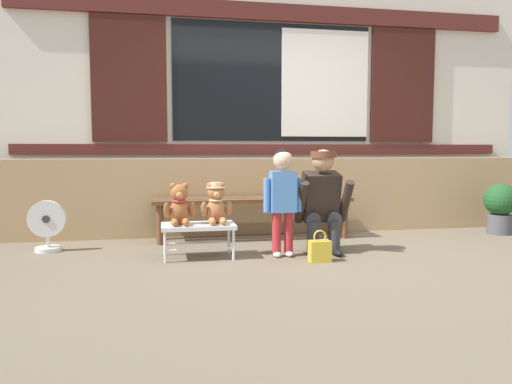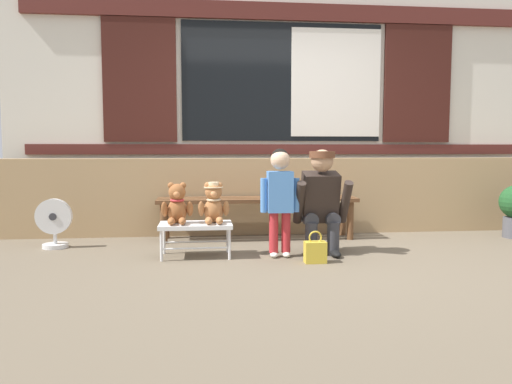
% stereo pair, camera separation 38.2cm
% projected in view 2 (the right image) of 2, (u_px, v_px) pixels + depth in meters
% --- Properties ---
extents(ground_plane, '(60.00, 60.00, 0.00)m').
position_uv_depth(ground_plane, '(316.00, 260.00, 4.23)').
color(ground_plane, brown).
extents(brick_low_wall, '(6.36, 0.25, 0.85)m').
position_uv_depth(brick_low_wall, '(288.00, 195.00, 5.60)').
color(brick_low_wall, tan).
rests_on(brick_low_wall, ground).
extents(shop_facade, '(6.49, 0.26, 3.72)m').
position_uv_depth(shop_facade, '(282.00, 74.00, 5.99)').
color(shop_facade, silver).
rests_on(shop_facade, ground).
extents(wooden_bench_long, '(2.10, 0.40, 0.44)m').
position_uv_depth(wooden_bench_long, '(257.00, 204.00, 5.20)').
color(wooden_bench_long, brown).
rests_on(wooden_bench_long, ground).
extents(small_display_bench, '(0.64, 0.36, 0.30)m').
position_uv_depth(small_display_bench, '(196.00, 227.00, 4.35)').
color(small_display_bench, silver).
rests_on(small_display_bench, ground).
extents(teddy_bear_plain, '(0.28, 0.26, 0.36)m').
position_uv_depth(teddy_bear_plain, '(177.00, 205.00, 4.32)').
color(teddy_bear_plain, '#93562D').
rests_on(teddy_bear_plain, small_display_bench).
extents(teddy_bear_with_hat, '(0.28, 0.27, 0.36)m').
position_uv_depth(teddy_bear_with_hat, '(214.00, 204.00, 4.35)').
color(teddy_bear_with_hat, '#A86B3D').
rests_on(teddy_bear_with_hat, small_display_bench).
extents(child_standing, '(0.35, 0.18, 0.96)m').
position_uv_depth(child_standing, '(280.00, 190.00, 4.31)').
color(child_standing, '#B7282D').
rests_on(child_standing, ground).
extents(adult_crouching, '(0.50, 0.49, 0.95)m').
position_uv_depth(adult_crouching, '(322.00, 201.00, 4.46)').
color(adult_crouching, '#333338').
rests_on(adult_crouching, ground).
extents(handbag_on_ground, '(0.18, 0.11, 0.27)m').
position_uv_depth(handbag_on_ground, '(315.00, 251.00, 4.13)').
color(handbag_on_ground, gold).
rests_on(handbag_on_ground, ground).
extents(floor_fan, '(0.34, 0.24, 0.48)m').
position_uv_depth(floor_fan, '(54.00, 224.00, 4.73)').
color(floor_fan, silver).
rests_on(floor_fan, ground).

